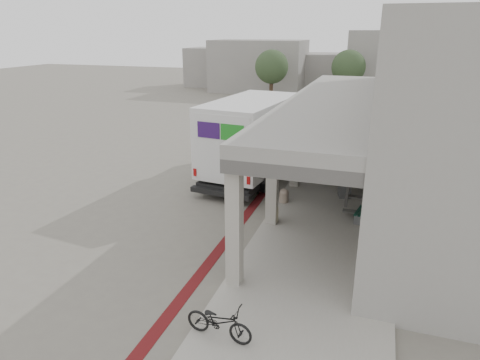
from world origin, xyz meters
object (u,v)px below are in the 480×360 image
(fedex_truck, at_px, (260,133))
(utility_cabinet, at_px, (345,185))
(bench, at_px, (364,210))
(bicycle_black, at_px, (219,321))

(fedex_truck, xyz_separation_m, utility_cabinet, (4.20, -2.18, -1.35))
(fedex_truck, height_order, bench, fedex_truck)
(fedex_truck, xyz_separation_m, bench, (5.08, -4.07, -1.55))
(fedex_truck, distance_m, bench, 6.69)
(bench, bearing_deg, utility_cabinet, 125.34)
(bench, height_order, utility_cabinet, utility_cabinet)
(utility_cabinet, bearing_deg, bench, -79.52)
(bench, xyz_separation_m, utility_cabinet, (-0.88, 1.89, 0.20))
(utility_cabinet, distance_m, bicycle_black, 9.68)
(utility_cabinet, bearing_deg, fedex_truck, 137.94)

